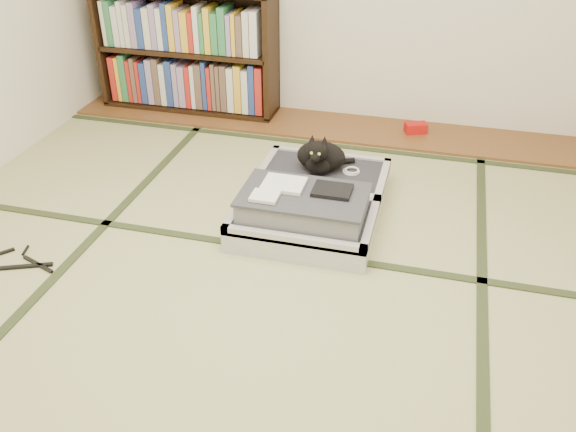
# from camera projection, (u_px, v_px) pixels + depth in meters

# --- Properties ---
(floor) EXTENTS (4.50, 4.50, 0.00)m
(floor) POSITION_uv_depth(u_px,v_px,m) (258.00, 299.00, 2.81)
(floor) COLOR tan
(floor) RESTS_ON ground
(wood_strip) EXTENTS (4.00, 0.50, 0.02)m
(wood_strip) POSITION_uv_depth(u_px,v_px,m) (339.00, 127.00, 4.44)
(wood_strip) COLOR brown
(wood_strip) RESTS_ON ground
(red_item) EXTENTS (0.17, 0.14, 0.07)m
(red_item) POSITION_uv_depth(u_px,v_px,m) (416.00, 128.00, 4.33)
(red_item) COLOR #B8110E
(red_item) RESTS_ON wood_strip
(tatami_borders) EXTENTS (4.00, 4.50, 0.01)m
(tatami_borders) POSITION_uv_depth(u_px,v_px,m) (286.00, 240.00, 3.21)
(tatami_borders) COLOR #2D381E
(tatami_borders) RESTS_ON ground
(bookcase) EXTENTS (1.35, 0.31, 0.92)m
(bookcase) POSITION_uv_depth(u_px,v_px,m) (187.00, 52.00, 4.52)
(bookcase) COLOR black
(bookcase) RESTS_ON wood_strip
(suitcase) EXTENTS (0.74, 0.99, 0.29)m
(suitcase) POSITION_uv_depth(u_px,v_px,m) (312.00, 202.00, 3.35)
(suitcase) COLOR silver
(suitcase) RESTS_ON floor
(cat) EXTENTS (0.33, 0.33, 0.27)m
(cat) POSITION_uv_depth(u_px,v_px,m) (320.00, 156.00, 3.52)
(cat) COLOR black
(cat) RESTS_ON suitcase
(cable_coil) EXTENTS (0.10, 0.10, 0.02)m
(cable_coil) POSITION_uv_depth(u_px,v_px,m) (351.00, 171.00, 3.56)
(cable_coil) COLOR white
(cable_coil) RESTS_ON suitcase
(hanger) EXTENTS (0.45, 0.29, 0.01)m
(hanger) POSITION_uv_depth(u_px,v_px,m) (11.00, 264.00, 3.03)
(hanger) COLOR black
(hanger) RESTS_ON floor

